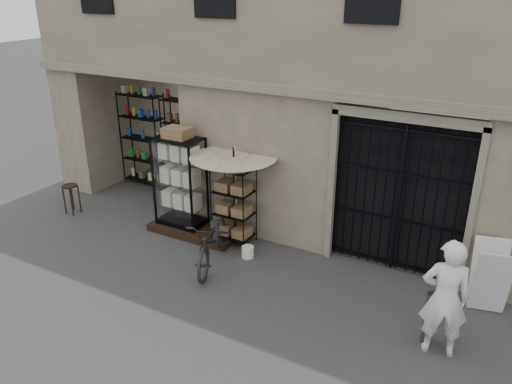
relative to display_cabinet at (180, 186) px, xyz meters
The scene contains 15 objects.
ground 3.32m from the display_cabinet, 29.51° to the right, with size 80.00×80.00×0.00m, color black.
main_building 5.05m from the display_cabinet, 41.72° to the left, with size 14.00×4.00×9.00m, color gray.
shop_recess 2.20m from the display_cabinet, 144.62° to the left, with size 3.00×1.70×3.00m, color black.
shop_shelving 2.52m from the display_cabinet, 135.95° to the left, with size 2.70×0.50×2.50m, color black.
iron_gate 4.58m from the display_cabinet, ahead, with size 2.50×0.21×3.00m.
step_platform 1.02m from the display_cabinet, ahead, with size 2.00×0.90×0.15m, color black.
display_cabinet is the anchor object (origin of this frame).
wire_rack 1.31m from the display_cabinet, ahead, with size 0.88×0.73×1.75m.
market_umbrella 1.51m from the display_cabinet, ahead, with size 2.01×2.03×2.49m.
white_bucket 2.12m from the display_cabinet, 10.97° to the right, with size 0.24×0.24×0.23m, color white.
bicycle 1.96m from the display_cabinet, 32.50° to the right, with size 0.69×1.04×1.97m, color black.
wooden_stool 2.92m from the display_cabinet, 168.32° to the right, with size 0.42×0.42×0.72m.
steel_bollard 5.70m from the display_cabinet, 12.91° to the right, with size 0.16×0.16×0.87m, color #4E525A.
shopkeeper 5.96m from the display_cabinet, 13.71° to the right, with size 0.68×1.86×0.45m, color white.
easel_sign 6.22m from the display_cabinet, ahead, with size 0.69×0.76×1.18m.
Camera 1 is at (3.48, -6.34, 5.08)m, focal length 35.00 mm.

